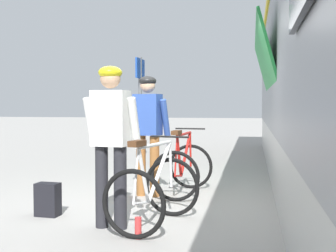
% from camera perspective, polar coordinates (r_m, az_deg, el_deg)
% --- Properties ---
extents(ground_plane, '(80.00, 80.00, 0.00)m').
position_cam_1_polar(ground_plane, '(6.26, -1.20, -9.74)').
color(ground_plane, '#A09E99').
extents(cyclist_near_in_blue, '(0.65, 0.39, 1.76)m').
position_cam_1_polar(cyclist_near_in_blue, '(6.66, -2.55, 0.18)').
color(cyclist_near_in_blue, '#935B2D').
rests_on(cyclist_near_in_blue, ground).
extents(cyclist_far_in_white, '(0.64, 0.36, 1.76)m').
position_cam_1_polar(cyclist_far_in_white, '(4.96, -7.19, -0.71)').
color(cyclist_far_in_white, '#232328').
rests_on(cyclist_far_in_white, ground).
extents(bicycle_near_red, '(0.80, 1.13, 0.99)m').
position_cam_1_polar(bicycle_near_red, '(6.83, 1.93, -5.26)').
color(bicycle_near_red, black).
rests_on(bicycle_near_red, ground).
extents(bicycle_far_white, '(0.91, 1.19, 0.99)m').
position_cam_1_polar(bicycle_far_white, '(5.05, -1.78, -8.09)').
color(bicycle_far_white, black).
rests_on(bicycle_far_white, ground).
extents(backpack_on_platform, '(0.29, 0.20, 0.40)m').
position_cam_1_polar(backpack_on_platform, '(5.75, -14.83, -8.90)').
color(backpack_on_platform, black).
rests_on(backpack_on_platform, ground).
extents(water_bottle_near_the_bikes, '(0.07, 0.07, 0.22)m').
position_cam_1_polar(water_bottle_near_the_bikes, '(4.68, -3.76, -12.64)').
color(water_bottle_near_the_bikes, red).
rests_on(water_bottle_near_the_bikes, ground).
extents(platform_sign_post, '(0.08, 0.70, 2.40)m').
position_cam_1_polar(platform_sign_post, '(10.21, -3.50, 4.24)').
color(platform_sign_post, '#595B60').
rests_on(platform_sign_post, ground).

